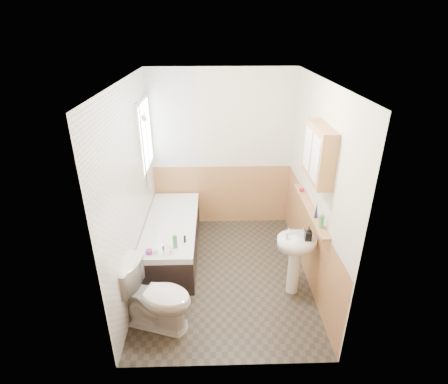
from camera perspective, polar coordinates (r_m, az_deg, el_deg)
The scene contains 26 objects.
floor at distance 4.83m, azimuth 0.05°, elevation -13.16°, with size 2.80×2.80×0.00m, color black.
ceiling at distance 3.79m, azimuth 0.07°, elevation 17.64°, with size 2.80×2.80×0.00m, color white.
wall_back at distance 5.47m, azimuth -0.38°, elevation 6.71°, with size 2.20×0.02×2.50m, color beige.
wall_front at distance 2.95m, azimuth 0.87°, elevation -11.52°, with size 2.20×0.02×2.50m, color beige.
wall_left at distance 4.28m, azimuth -14.97°, elevation 0.15°, with size 0.02×2.80×2.50m, color beige.
wall_right at distance 4.33m, azimuth 14.89°, elevation 0.51°, with size 0.02×2.80×2.50m, color beige.
wainscot_right at distance 4.69m, azimuth 13.59°, elevation -7.81°, with size 0.01×2.80×1.00m, color #B37B49.
wainscot_front at distance 3.47m, azimuth 0.77°, elevation -21.18°, with size 2.20×0.01×1.00m, color #B37B49.
wainscot_back at distance 5.74m, azimuth -0.35°, elevation -0.46°, with size 2.20×0.01×1.00m, color #B37B49.
tile_cladding_left at distance 4.27m, azimuth -14.69°, elevation 0.15°, with size 0.01×2.80×2.50m, color white.
tile_return_back at distance 5.34m, azimuth -8.36°, elevation 11.57°, with size 0.75×0.01×1.50m, color white.
window at distance 5.00m, azimuth -12.70°, elevation 9.04°, with size 0.03×0.79×0.99m.
bathtub at distance 5.07m, azimuth -8.44°, elevation -7.31°, with size 0.70×1.76×0.70m.
shower_riser at distance 4.71m, azimuth -13.04°, elevation 7.84°, with size 0.11×0.09×1.30m.
toilet at distance 3.98m, azimuth -11.03°, elevation -16.40°, with size 0.45×0.81×0.79m, color white.
sink at distance 4.32m, azimuth 11.58°, elevation -9.83°, with size 0.46×0.37×0.89m.
pine_shelf at distance 4.37m, azimuth 13.86°, elevation -2.64°, with size 0.10×1.38×0.03m, color #B37B49.
medicine_cabinet at distance 3.92m, azimuth 15.22°, elevation 6.10°, with size 0.17×0.68×0.61m.
foam_can at distance 3.94m, azimuth 15.65°, elevation -4.67°, with size 0.05×0.05×0.16m, color #388447.
green_bottle at distance 4.11m, azimuth 14.86°, elevation -2.79°, with size 0.04×0.04×0.21m, color navy.
black_jar at distance 4.74m, azimuth 12.57°, elevation 0.35°, with size 0.06×0.06×0.04m, color maroon.
soap_bottle at distance 4.16m, azimuth 13.53°, elevation -7.15°, with size 0.08×0.17×0.08m, color black.
clear_bottle at distance 4.11m, azimuth 10.24°, elevation -7.04°, with size 0.03×0.03×0.09m, color silver.
blue_gel at distance 4.33m, azimuth -8.01°, elevation -8.05°, with size 0.05×0.03×0.18m, color #388447.
cream_jar at distance 4.32m, azimuth -12.14°, elevation -9.53°, with size 0.08×0.08×0.05m, color purple.
orange_bottle at distance 4.44m, azimuth -6.42°, elevation -7.64°, with size 0.03×0.03×0.09m, color black.
Camera 1 is at (-0.11, -3.75, 3.04)m, focal length 28.00 mm.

